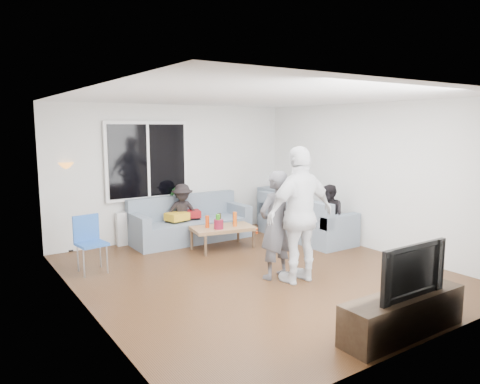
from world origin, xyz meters
TOP-DOWN VIEW (x-y plane):
  - floor at (0.00, 0.00)m, footprint 5.00×5.50m
  - ceiling at (0.00, 0.00)m, footprint 5.00×5.50m
  - wall_back at (0.00, 2.77)m, footprint 5.00×0.04m
  - wall_front at (0.00, -2.77)m, footprint 5.00×0.04m
  - wall_left at (-2.52, 0.00)m, footprint 0.04×5.50m
  - wall_right at (2.52, 0.00)m, footprint 0.04×5.50m
  - window_frame at (-0.60, 2.69)m, footprint 1.62×0.06m
  - window_glass at (-0.60, 2.65)m, footprint 1.50×0.02m
  - window_mullion at (-0.60, 2.64)m, footprint 0.05×0.03m
  - radiator at (-0.60, 2.65)m, footprint 1.30×0.12m
  - potted_plant at (-0.15, 2.62)m, footprint 0.23×0.19m
  - vase at (-0.95, 2.62)m, footprint 0.18×0.18m
  - sofa_back_section at (0.09, 2.27)m, footprint 2.30×0.85m
  - sofa_right_section at (2.02, 1.14)m, footprint 2.00×0.85m
  - sofa_corner at (2.39, 2.27)m, footprint 0.85×0.85m
  - cushion_yellow at (-0.22, 2.25)m, footprint 0.44×0.39m
  - cushion_red at (0.10, 2.33)m, footprint 0.43×0.38m
  - coffee_table at (0.29, 1.43)m, footprint 1.19×0.79m
  - pitcher at (0.14, 1.33)m, footprint 0.17×0.17m
  - side_chair at (-2.05, 1.39)m, footprint 0.45×0.45m
  - floor_lamp at (-2.05, 2.84)m, footprint 0.32×0.32m
  - player_left at (0.09, -0.33)m, footprint 0.62×0.45m
  - player_right at (0.29, -0.64)m, footprint 1.13×0.48m
  - spectator_right at (2.02, 0.50)m, footprint 0.46×0.57m
  - spectator_back at (-0.08, 2.30)m, footprint 0.79×0.56m
  - tv_console at (0.10, -2.50)m, footprint 1.60×0.40m
  - television at (0.10, -2.50)m, footprint 0.98×0.13m
  - bottle_a at (0.02, 1.52)m, footprint 0.07×0.07m
  - bottle_c at (0.31, 1.60)m, footprint 0.07×0.07m
  - bottle_d at (0.49, 1.35)m, footprint 0.07×0.07m
  - bottle_e at (0.59, 1.52)m, footprint 0.07×0.07m
  - bottle_b at (0.13, 1.33)m, footprint 0.08×0.08m

SIDE VIEW (x-z plane):
  - floor at x=0.00m, z-range -0.04..0.00m
  - coffee_table at x=0.29m, z-range 0.00..0.40m
  - tv_console at x=0.10m, z-range 0.00..0.44m
  - radiator at x=-0.60m, z-range 0.00..0.62m
  - sofa_back_section at x=0.09m, z-range 0.00..0.85m
  - sofa_right_section at x=2.02m, z-range 0.00..0.85m
  - sofa_corner at x=2.39m, z-range 0.00..0.85m
  - side_chair at x=-2.05m, z-range 0.00..0.86m
  - pitcher at x=0.14m, z-range 0.40..0.57m
  - bottle_e at x=0.59m, z-range 0.40..0.60m
  - bottle_c at x=0.31m, z-range 0.40..0.62m
  - cushion_yellow at x=-0.22m, z-range 0.44..0.58m
  - cushion_red at x=0.10m, z-range 0.45..0.57m
  - bottle_a at x=0.02m, z-range 0.40..0.62m
  - bottle_d at x=0.49m, z-range 0.40..0.66m
  - bottle_b at x=0.13m, z-range 0.40..0.66m
  - spectator_back at x=-0.08m, z-range 0.00..1.11m
  - spectator_right at x=2.02m, z-range 0.00..1.14m
  - vase at x=-0.95m, z-range 0.62..0.78m
  - television at x=0.10m, z-range 0.44..1.01m
  - floor_lamp at x=-2.05m, z-range 0.00..1.56m
  - player_left at x=0.09m, z-range 0.00..1.57m
  - potted_plant at x=-0.15m, z-range 0.62..1.02m
  - player_right at x=0.29m, z-range 0.00..1.93m
  - wall_back at x=0.00m, z-range 0.00..2.60m
  - wall_front at x=0.00m, z-range 0.00..2.60m
  - wall_left at x=-2.52m, z-range 0.00..2.60m
  - wall_right at x=2.52m, z-range 0.00..2.60m
  - window_frame at x=-0.60m, z-range 0.81..2.29m
  - window_glass at x=-0.60m, z-range 0.88..2.23m
  - window_mullion at x=-0.60m, z-range 0.88..2.23m
  - ceiling at x=0.00m, z-range 2.60..2.64m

